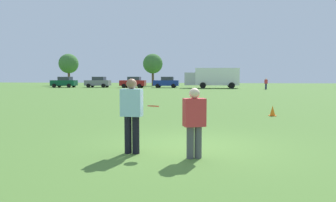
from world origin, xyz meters
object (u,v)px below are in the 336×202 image
frisbee (153,106)px  parked_car_center (133,82)px  player_thrower (132,112)px  box_truck (213,77)px  bystander_sideline_watcher (266,83)px  parked_car_near_left (64,82)px  player_defender (194,119)px  traffic_cone (273,111)px  parked_car_mid_right (166,82)px  parked_car_mid_left (98,82)px

frisbee → parked_car_center: (-12.28, 45.31, -0.18)m
player_thrower → parked_car_center: parked_car_center is taller
player_thrower → box_truck: size_ratio=0.20×
player_thrower → bystander_sideline_watcher: bearing=77.6°
parked_car_near_left → parked_car_center: bearing=2.6°
player_defender → parked_car_near_left: (-25.17, 45.08, 0.06)m
player_thrower → traffic_cone: (4.48, 8.05, -0.75)m
parked_car_mid_right → box_truck: 7.86m
traffic_cone → parked_car_center: (-16.28, 37.35, 0.69)m
bystander_sideline_watcher → parked_car_near_left: bearing=173.2°
frisbee → parked_car_mid_right: size_ratio=0.06×
parked_car_mid_left → parked_car_center: same height
player_defender → parked_car_center: (-13.25, 45.63, 0.06)m
player_defender → traffic_cone: bearing=69.9°
player_thrower → box_truck: bearing=88.2°
parked_car_near_left → parked_car_mid_right: size_ratio=1.00×
parked_car_mid_right → bystander_sideline_watcher: parked_car_mid_right is taller
parked_car_center → parked_car_near_left: bearing=-177.4°
frisbee → parked_car_mid_right: bearing=98.4°
parked_car_mid_right → parked_car_mid_left: bearing=-177.6°
parked_car_center → parked_car_mid_right: size_ratio=1.00×
player_defender → parked_car_mid_left: (-19.49, 45.98, 0.06)m
player_thrower → player_defender: size_ratio=1.13×
frisbee → traffic_cone: (3.99, 7.95, -0.88)m
player_thrower → frisbee: size_ratio=6.40×
player_thrower → parked_car_mid_right: (-6.31, 46.25, -0.06)m
traffic_cone → bystander_sideline_watcher: (4.49, 32.88, 0.69)m
player_defender → frisbee: size_ratio=5.67×
traffic_cone → parked_car_near_left: parked_car_near_left is taller
player_defender → parked_car_mid_left: 49.94m
player_thrower → player_defender: bearing=-9.1°
parked_car_center → bystander_sideline_watcher: 21.24m
parked_car_mid_left → parked_car_mid_right: bearing=2.4°
parked_car_mid_right → parked_car_near_left: bearing=-175.4°
traffic_cone → box_truck: bearing=94.8°
bystander_sideline_watcher → player_thrower: bearing=-102.4°
traffic_cone → parked_car_near_left: size_ratio=0.11×
frisbee → bystander_sideline_watcher: bearing=78.3°
parked_car_near_left → bystander_sideline_watcher: parked_car_near_left is taller
parked_car_near_left → parked_car_center: (11.91, 0.55, 0.00)m
player_thrower → parked_car_near_left: (-23.71, 44.85, -0.06)m
frisbee → bystander_sideline_watcher: (8.48, 40.83, -0.19)m
frisbee → traffic_cone: size_ratio=0.57×
box_truck → bystander_sideline_watcher: bearing=-27.8°
parked_car_near_left → player_defender: bearing=-60.8°
parked_car_mid_left → bystander_sideline_watcher: (27.00, -4.82, -0.00)m
frisbee → parked_car_mid_right: 46.66m
box_truck → player_thrower: bearing=-91.8°
player_thrower → bystander_sideline_watcher: (8.97, 40.93, -0.06)m
parked_car_near_left → box_truck: box_truck is taller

